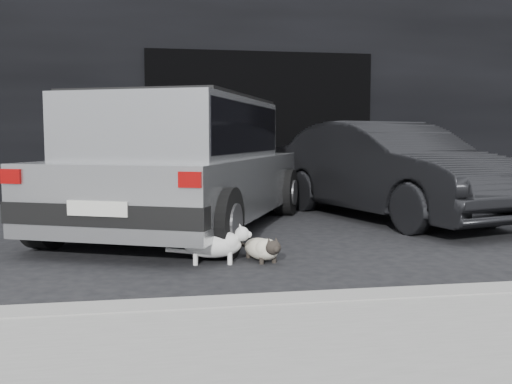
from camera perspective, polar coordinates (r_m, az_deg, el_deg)
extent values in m
plane|color=black|center=(6.11, -2.03, -4.94)|extent=(80.00, 80.00, 0.00)
cube|color=black|center=(12.17, -1.24, 12.05)|extent=(34.00, 4.00, 5.00)
cube|color=black|center=(10.11, 0.49, 6.58)|extent=(4.00, 0.10, 2.60)
cube|color=gray|center=(3.95, 18.20, -10.10)|extent=(18.00, 0.25, 0.12)
cube|color=#A7A9AC|center=(6.95, -6.88, 0.73)|extent=(3.45, 4.65, 0.67)
cube|color=#A7A9AC|center=(6.73, -7.61, 6.32)|extent=(2.67, 3.26, 0.67)
cube|color=black|center=(6.73, -7.61, 6.32)|extent=(2.64, 3.17, 0.54)
cube|color=black|center=(5.11, -15.07, -2.22)|extent=(1.82, 0.93, 0.20)
cube|color=black|center=(8.89, -2.17, 1.15)|extent=(1.82, 0.93, 0.20)
cube|color=silver|center=(5.03, -15.61, -1.61)|extent=(0.52, 0.25, 0.13)
cube|color=#8C0707|center=(5.47, -23.31, 1.45)|extent=(0.19, 0.11, 0.13)
cube|color=#8C0707|center=(4.65, -6.63, 1.23)|extent=(0.19, 0.11, 0.13)
cube|color=black|center=(6.74, -7.65, 9.32)|extent=(2.56, 3.00, 0.03)
cylinder|color=black|center=(6.05, -20.32, -2.24)|extent=(0.48, 0.69, 0.65)
cylinder|color=slate|center=(6.13, -21.33, -2.19)|extent=(0.17, 0.34, 0.36)
cylinder|color=black|center=(5.24, -3.33, -3.06)|extent=(0.48, 0.69, 0.65)
cylinder|color=slate|center=(5.20, -1.96, -3.11)|extent=(0.17, 0.34, 0.36)
cylinder|color=black|center=(8.67, -9.11, 0.26)|extent=(0.48, 0.69, 0.65)
cylinder|color=slate|center=(8.72, -9.90, 0.28)|extent=(0.17, 0.34, 0.36)
cylinder|color=black|center=(8.13, 2.97, -0.03)|extent=(0.48, 0.69, 0.65)
cylinder|color=slate|center=(8.10, 3.88, -0.05)|extent=(0.17, 0.34, 0.36)
imported|color=black|center=(7.93, 13.21, 2.13)|extent=(2.47, 4.25, 1.32)
ellipsoid|color=beige|center=(5.15, 0.50, -5.71)|extent=(0.36, 0.53, 0.19)
ellipsoid|color=beige|center=(5.04, 1.09, -5.71)|extent=(0.26, 0.26, 0.18)
ellipsoid|color=black|center=(4.92, 1.74, -5.59)|extent=(0.16, 0.15, 0.12)
sphere|color=black|center=(4.87, 2.03, -5.77)|extent=(0.06, 0.06, 0.06)
cone|color=black|center=(4.94, 2.03, -4.87)|extent=(0.06, 0.07, 0.06)
cone|color=black|center=(4.91, 1.30, -4.93)|extent=(0.06, 0.07, 0.06)
cylinder|color=black|center=(5.06, 1.82, -6.76)|extent=(0.04, 0.04, 0.06)
cylinder|color=black|center=(5.01, 0.57, -6.89)|extent=(0.04, 0.04, 0.06)
cylinder|color=black|center=(5.32, 0.42, -6.17)|extent=(0.04, 0.04, 0.06)
cylinder|color=black|center=(5.27, -0.78, -6.28)|extent=(0.04, 0.04, 0.06)
cylinder|color=black|center=(5.39, -0.72, -5.54)|extent=(0.18, 0.24, 0.08)
ellipsoid|color=white|center=(5.03, -4.35, -5.33)|extent=(0.53, 0.30, 0.22)
ellipsoid|color=white|center=(5.03, -2.91, -5.06)|extent=(0.24, 0.24, 0.18)
ellipsoid|color=white|center=(5.02, -1.40, -4.21)|extent=(0.14, 0.16, 0.13)
sphere|color=white|center=(5.02, -0.74, -4.28)|extent=(0.06, 0.06, 0.06)
cone|color=white|center=(5.05, -1.59, -3.47)|extent=(0.06, 0.05, 0.07)
cone|color=white|center=(4.97, -1.56, -3.61)|extent=(0.06, 0.05, 0.07)
cylinder|color=white|center=(5.12, -2.66, -6.26)|extent=(0.04, 0.04, 0.13)
cylinder|color=white|center=(4.99, -2.63, -6.56)|extent=(0.04, 0.04, 0.13)
cylinder|color=white|center=(5.12, -6.02, -6.28)|extent=(0.04, 0.04, 0.13)
cylinder|color=white|center=(5.00, -6.08, -6.57)|extent=(0.04, 0.04, 0.13)
cylinder|color=white|center=(5.05, -7.50, -5.88)|extent=(0.28, 0.10, 0.08)
ellipsoid|color=gray|center=(5.01, -5.41, -5.13)|extent=(0.20, 0.16, 0.09)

